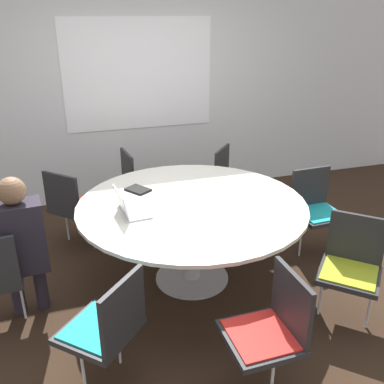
{
  "coord_description": "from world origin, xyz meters",
  "views": [
    {
      "loc": [
        -1.01,
        -3.13,
        2.26
      ],
      "look_at": [
        0.0,
        0.0,
        0.86
      ],
      "focal_mm": 40.0,
      "sensor_mm": 36.0,
      "label": 1
    }
  ],
  "objects_px": {
    "spiral_notebook": "(138,190)",
    "person_0": "(20,240)",
    "chair_7": "(72,203)",
    "chair_5": "(232,179)",
    "chair_2": "(271,326)",
    "chair_4": "(316,205)",
    "chair_6": "(139,181)",
    "laptop": "(129,208)",
    "chair_3": "(351,262)",
    "chair_1": "(107,324)"
  },
  "relations": [
    {
      "from": "spiral_notebook",
      "to": "person_0",
      "type": "bearing_deg",
      "value": -152.97
    },
    {
      "from": "chair_7",
      "to": "spiral_notebook",
      "type": "relative_size",
      "value": 3.27
    },
    {
      "from": "chair_5",
      "to": "chair_2",
      "type": "bearing_deg",
      "value": 23.7
    },
    {
      "from": "chair_2",
      "to": "chair_4",
      "type": "bearing_deg",
      "value": -41.27
    },
    {
      "from": "chair_6",
      "to": "chair_4",
      "type": "bearing_deg",
      "value": 45.97
    },
    {
      "from": "laptop",
      "to": "spiral_notebook",
      "type": "distance_m",
      "value": 0.48
    },
    {
      "from": "chair_6",
      "to": "person_0",
      "type": "distance_m",
      "value": 1.84
    },
    {
      "from": "chair_3",
      "to": "laptop",
      "type": "distance_m",
      "value": 1.77
    },
    {
      "from": "chair_4",
      "to": "chair_7",
      "type": "xyz_separation_m",
      "value": [
        -2.27,
        0.79,
        0.0
      ]
    },
    {
      "from": "chair_1",
      "to": "person_0",
      "type": "bearing_deg",
      "value": 73.55
    },
    {
      "from": "chair_3",
      "to": "chair_6",
      "type": "height_order",
      "value": "same"
    },
    {
      "from": "chair_3",
      "to": "spiral_notebook",
      "type": "distance_m",
      "value": 1.89
    },
    {
      "from": "chair_3",
      "to": "chair_6",
      "type": "distance_m",
      "value": 2.48
    },
    {
      "from": "person_0",
      "to": "chair_6",
      "type": "bearing_deg",
      "value": 45.38
    },
    {
      "from": "chair_7",
      "to": "spiral_notebook",
      "type": "height_order",
      "value": "chair_7"
    },
    {
      "from": "chair_3",
      "to": "chair_4",
      "type": "distance_m",
      "value": 1.03
    },
    {
      "from": "chair_1",
      "to": "chair_7",
      "type": "distance_m",
      "value": 1.9
    },
    {
      "from": "chair_3",
      "to": "chair_7",
      "type": "bearing_deg",
      "value": 1.79
    },
    {
      "from": "chair_1",
      "to": "person_0",
      "type": "xyz_separation_m",
      "value": [
        -0.51,
        0.89,
        0.2
      ]
    },
    {
      "from": "chair_2",
      "to": "chair_5",
      "type": "distance_m",
      "value": 2.47
    },
    {
      "from": "chair_6",
      "to": "laptop",
      "type": "height_order",
      "value": "laptop"
    },
    {
      "from": "chair_2",
      "to": "chair_5",
      "type": "relative_size",
      "value": 1.0
    },
    {
      "from": "spiral_notebook",
      "to": "chair_7",
      "type": "bearing_deg",
      "value": 138.86
    },
    {
      "from": "spiral_notebook",
      "to": "chair_3",
      "type": "bearing_deg",
      "value": -42.61
    },
    {
      "from": "person_0",
      "to": "spiral_notebook",
      "type": "relative_size",
      "value": 4.62
    },
    {
      "from": "laptop",
      "to": "chair_1",
      "type": "bearing_deg",
      "value": 156.6
    },
    {
      "from": "chair_5",
      "to": "laptop",
      "type": "bearing_deg",
      "value": -10.38
    },
    {
      "from": "chair_5",
      "to": "laptop",
      "type": "xyz_separation_m",
      "value": [
        -1.36,
        -1.08,
        0.31
      ]
    },
    {
      "from": "chair_1",
      "to": "chair_4",
      "type": "relative_size",
      "value": 1.0
    },
    {
      "from": "chair_1",
      "to": "spiral_notebook",
      "type": "bearing_deg",
      "value": 24.92
    },
    {
      "from": "person_0",
      "to": "chair_7",
      "type": "bearing_deg",
      "value": 62.78
    },
    {
      "from": "chair_2",
      "to": "chair_7",
      "type": "height_order",
      "value": "same"
    },
    {
      "from": "chair_4",
      "to": "chair_6",
      "type": "height_order",
      "value": "same"
    },
    {
      "from": "chair_5",
      "to": "person_0",
      "type": "relative_size",
      "value": 0.71
    },
    {
      "from": "chair_5",
      "to": "chair_7",
      "type": "height_order",
      "value": "same"
    },
    {
      "from": "chair_2",
      "to": "chair_6",
      "type": "bearing_deg",
      "value": 5.71
    },
    {
      "from": "chair_2",
      "to": "chair_7",
      "type": "distance_m",
      "value": 2.45
    },
    {
      "from": "chair_1",
      "to": "laptop",
      "type": "distance_m",
      "value": 1.05
    },
    {
      "from": "chair_7",
      "to": "person_0",
      "type": "bearing_deg",
      "value": -66.06
    },
    {
      "from": "person_0",
      "to": "laptop",
      "type": "relative_size",
      "value": 3.51
    },
    {
      "from": "chair_4",
      "to": "chair_7",
      "type": "height_order",
      "value": "same"
    },
    {
      "from": "chair_6",
      "to": "person_0",
      "type": "xyz_separation_m",
      "value": [
        -1.17,
        -1.4,
        0.2
      ]
    },
    {
      "from": "chair_3",
      "to": "chair_4",
      "type": "xyz_separation_m",
      "value": [
        0.32,
        0.98,
        0.0
      ]
    },
    {
      "from": "chair_5",
      "to": "spiral_notebook",
      "type": "height_order",
      "value": "chair_5"
    },
    {
      "from": "chair_5",
      "to": "chair_1",
      "type": "bearing_deg",
      "value": 1.53
    },
    {
      "from": "chair_3",
      "to": "chair_5",
      "type": "height_order",
      "value": "same"
    },
    {
      "from": "chair_5",
      "to": "spiral_notebook",
      "type": "relative_size",
      "value": 3.27
    },
    {
      "from": "laptop",
      "to": "chair_7",
      "type": "bearing_deg",
      "value": 18.6
    },
    {
      "from": "chair_1",
      "to": "chair_4",
      "type": "height_order",
      "value": "same"
    },
    {
      "from": "chair_1",
      "to": "spiral_notebook",
      "type": "distance_m",
      "value": 1.5
    }
  ]
}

